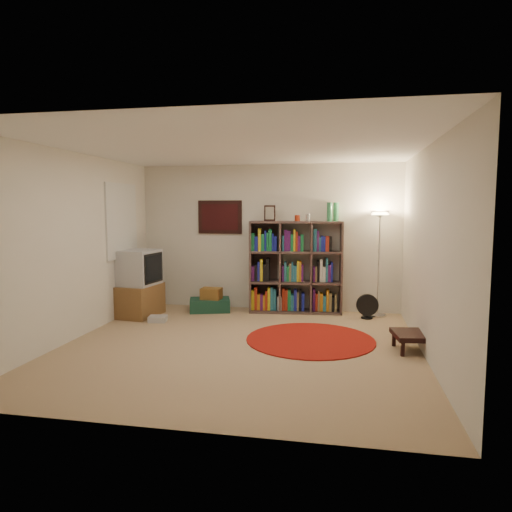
# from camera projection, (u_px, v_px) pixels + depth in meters

# --- Properties ---
(room) EXTENTS (4.54, 4.54, 2.54)m
(room) POSITION_uv_depth(u_px,v_px,m) (236.00, 248.00, 5.75)
(room) COLOR #9B7D5B
(room) RESTS_ON ground
(bookshelf) EXTENTS (1.58, 0.59, 1.85)m
(bookshelf) POSITION_uv_depth(u_px,v_px,m) (294.00, 268.00, 7.70)
(bookshelf) COLOR #46322E
(bookshelf) RESTS_ON ground
(floor_lamp) EXTENTS (0.36, 0.36, 1.72)m
(floor_lamp) POSITION_uv_depth(u_px,v_px,m) (380.00, 229.00, 7.29)
(floor_lamp) COLOR silver
(floor_lamp) RESTS_ON ground
(floor_fan) EXTENTS (0.35, 0.20, 0.40)m
(floor_fan) POSITION_uv_depth(u_px,v_px,m) (367.00, 306.00, 7.25)
(floor_fan) COLOR black
(floor_fan) RESTS_ON ground
(tv_stand) EXTENTS (0.61, 0.80, 1.08)m
(tv_stand) POSITION_uv_depth(u_px,v_px,m) (140.00, 284.00, 7.41)
(tv_stand) COLOR brown
(tv_stand) RESTS_ON ground
(dvd_box) EXTENTS (0.30, 0.26, 0.09)m
(dvd_box) POSITION_uv_depth(u_px,v_px,m) (158.00, 319.00, 7.08)
(dvd_box) COLOR #AFAEB3
(dvd_box) RESTS_ON ground
(suitcase) EXTENTS (0.77, 0.61, 0.22)m
(suitcase) POSITION_uv_depth(u_px,v_px,m) (210.00, 305.00, 7.79)
(suitcase) COLOR #133528
(suitcase) RESTS_ON ground
(wicker_basket) EXTENTS (0.35, 0.26, 0.19)m
(wicker_basket) POSITION_uv_depth(u_px,v_px,m) (211.00, 294.00, 7.74)
(wicker_basket) COLOR brown
(wicker_basket) RESTS_ON suitcase
(paper_towel) EXTENTS (0.14, 0.14, 0.27)m
(paper_towel) POSITION_uv_depth(u_px,v_px,m) (281.00, 304.00, 7.71)
(paper_towel) COLOR white
(paper_towel) RESTS_ON ground
(red_rug) EXTENTS (1.71, 1.71, 0.02)m
(red_rug) POSITION_uv_depth(u_px,v_px,m) (310.00, 339.00, 6.10)
(red_rug) COLOR maroon
(red_rug) RESTS_ON ground
(side_table) EXTENTS (0.57, 0.57, 0.23)m
(side_table) POSITION_uv_depth(u_px,v_px,m) (415.00, 336.00, 5.60)
(side_table) COLOR black
(side_table) RESTS_ON ground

